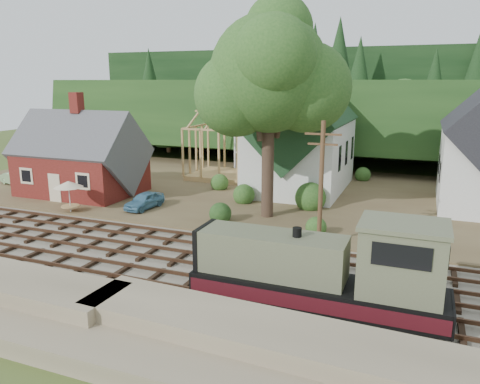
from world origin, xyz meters
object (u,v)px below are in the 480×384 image
at_px(locomotive, 326,272).
at_px(car_blue, 144,200).
at_px(patio_set, 69,186).
at_px(car_green, 15,179).

distance_m(locomotive, car_blue, 20.41).
bearing_deg(car_blue, patio_set, -143.58).
xyz_separation_m(car_blue, car_green, (-16.63, 2.81, -0.05)).
xyz_separation_m(car_blue, patio_set, (-4.89, -2.93, 1.43)).
bearing_deg(patio_set, locomotive, -21.35).
bearing_deg(car_green, car_blue, -85.19).
height_order(car_blue, car_green, car_blue).
height_order(car_green, patio_set, patio_set).
xyz_separation_m(locomotive, car_green, (-33.50, 14.25, -1.12)).
bearing_deg(patio_set, car_blue, 30.98).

